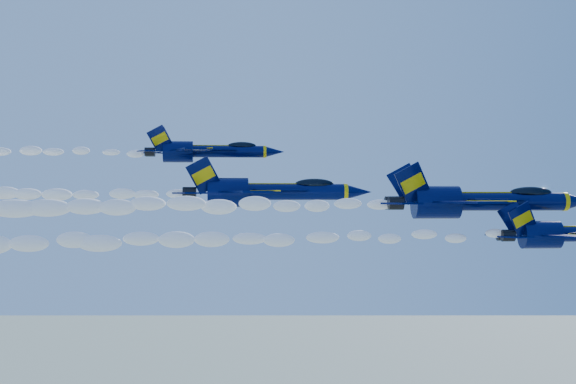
{
  "coord_description": "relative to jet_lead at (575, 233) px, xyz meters",
  "views": [
    {
      "loc": [
        -11.66,
        -76.7,
        152.2
      ],
      "look_at": [
        -5.03,
        1.13,
        152.37
      ],
      "focal_mm": 50.0,
      "sensor_mm": 36.0,
      "label": 1
    }
  ],
  "objects": [
    {
      "name": "jet_fourth",
      "position": [
        -31.94,
        23.14,
        8.17
      ],
      "size": [
        15.44,
        12.66,
        5.74
      ],
      "color": "#010938"
    },
    {
      "name": "smoke_trail_jet_lead",
      "position": [
        -35.85,
        -0.0,
        -0.45
      ],
      "size": [
        58.58,
        1.96,
        1.76
      ],
      "primitive_type": "ellipsoid",
      "color": "white"
    },
    {
      "name": "smoke_trail_jet_second",
      "position": [
        -44.41,
        5.48,
        2.26
      ],
      "size": [
        58.58,
        2.49,
        2.24
      ],
      "primitive_type": "ellipsoid",
      "color": "white"
    },
    {
      "name": "jet_third",
      "position": [
        -25.61,
        17.24,
        3.67
      ],
      "size": [
        19.84,
        16.27,
        7.37
      ],
      "color": "#010938"
    },
    {
      "name": "jet_lead",
      "position": [
        0.0,
        0.0,
        0.0
      ],
      "size": [
        15.37,
        12.6,
        5.71
      ],
      "color": "#010938"
    },
    {
      "name": "jet_second",
      "position": [
        -6.78,
        5.48,
        2.75
      ],
      "size": [
        19.52,
        16.01,
        7.25
      ],
      "color": "#010938"
    }
  ]
}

